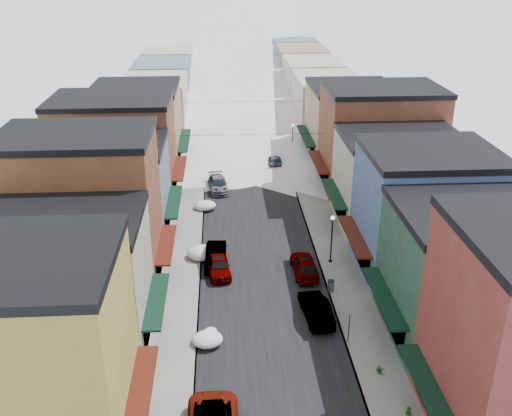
{
  "coord_description": "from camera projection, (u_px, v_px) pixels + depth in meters",
  "views": [
    {
      "loc": [
        -2.98,
        -19.81,
        24.27
      ],
      "look_at": [
        0.0,
        28.06,
        2.76
      ],
      "focal_mm": 40.0,
      "sensor_mm": 36.0,
      "label": 1
    }
  ],
  "objects": [
    {
      "name": "bldg_l_cream",
      "position": [
        68.0,
        283.0,
        36.83
      ],
      "size": [
        11.3,
        8.2,
        9.5
      ],
      "color": "#BDAD98",
      "rests_on": "ground"
    },
    {
      "name": "parking_sign",
      "position": [
        349.0,
        326.0,
        38.14
      ],
      "size": [
        0.14,
        0.28,
        2.17
      ],
      "color": "black",
      "rests_on": "sidewalk_right"
    },
    {
      "name": "sidewalk_left",
      "position": [
        197.0,
        136.0,
        82.38
      ],
      "size": [
        3.2,
        160.0,
        0.15
      ],
      "primitive_type": "cube",
      "color": "gray",
      "rests_on": "ground"
    },
    {
      "name": "snow_pile_near",
      "position": [
        208.0,
        339.0,
        38.54
      ],
      "size": [
        2.1,
        2.49,
        0.89
      ],
      "color": "white",
      "rests_on": "ground"
    },
    {
      "name": "car_green_sedan",
      "position": [
        316.0,
        309.0,
        41.16
      ],
      "size": [
        2.13,
        4.93,
        1.58
      ],
      "primitive_type": "imported",
      "rotation": [
        0.0,
        0.0,
        3.24
      ],
      "color": "black",
      "rests_on": "ground"
    },
    {
      "name": "streetlamp_far",
      "position": [
        293.0,
        135.0,
        74.4
      ],
      "size": [
        0.32,
        0.32,
        3.86
      ],
      "color": "black",
      "rests_on": "sidewalk_right"
    },
    {
      "name": "bldg_l_brick_near",
      "position": [
        83.0,
        211.0,
        43.47
      ],
      "size": [
        12.3,
        8.2,
        12.5
      ],
      "color": "brown",
      "rests_on": "ground"
    },
    {
      "name": "car_lane_silver",
      "position": [
        228.0,
        141.0,
        77.95
      ],
      "size": [
        2.06,
        4.61,
        1.54
      ],
      "primitive_type": "imported",
      "rotation": [
        0.0,
        0.0,
        0.05
      ],
      "color": "#9EA1A6",
      "rests_on": "ground"
    },
    {
      "name": "snow_pile_far",
      "position": [
        205.0,
        205.0,
        58.84
      ],
      "size": [
        2.25,
        2.58,
        0.95
      ],
      "color": "white",
      "rests_on": "ground"
    },
    {
      "name": "bldg_l_grayblue",
      "position": [
        111.0,
        190.0,
        51.96
      ],
      "size": [
        11.3,
        9.2,
        9.0
      ],
      "color": "slate",
      "rests_on": "ground"
    },
    {
      "name": "bldg_l_tan",
      "position": [
        137.0,
        127.0,
        69.06
      ],
      "size": [
        11.3,
        11.2,
        10.0
      ],
      "color": "#8C7E5C",
      "rests_on": "ground"
    },
    {
      "name": "curb_left",
      "position": [
        208.0,
        136.0,
        82.47
      ],
      "size": [
        0.1,
        160.0,
        0.15
      ],
      "primitive_type": "cube",
      "color": "slate",
      "rests_on": "ground"
    },
    {
      "name": "bldg_r_blue",
      "position": [
        425.0,
        211.0,
        45.86
      ],
      "size": [
        11.3,
        9.2,
        10.5
      ],
      "color": "#435E98",
      "rests_on": "ground"
    },
    {
      "name": "bldg_r_cream",
      "position": [
        398.0,
        179.0,
        54.39
      ],
      "size": [
        12.3,
        9.2,
        9.0
      ],
      "color": "beige",
      "rests_on": "ground"
    },
    {
      "name": "planter_far",
      "position": [
        408.0,
        412.0,
        32.35
      ],
      "size": [
        0.46,
        0.46,
        0.61
      ],
      "primitive_type": "imported",
      "rotation": [
        0.0,
        0.0,
        0.49
      ],
      "color": "#2E5125",
      "rests_on": "sidewalk_right"
    },
    {
      "name": "road",
      "position": [
        242.0,
        136.0,
        82.78
      ],
      "size": [
        10.0,
        160.0,
        0.01
      ],
      "primitive_type": "cube",
      "color": "black",
      "rests_on": "ground"
    },
    {
      "name": "bldg_r_brick_far",
      "position": [
        380.0,
        139.0,
        62.11
      ],
      "size": [
        13.3,
        9.2,
        11.5
      ],
      "color": "brown",
      "rests_on": "ground"
    },
    {
      "name": "bldg_l_yellow",
      "position": [
        24.0,
        355.0,
        28.68
      ],
      "size": [
        11.3,
        8.7,
        11.5
      ],
      "color": "#AC9D3F",
      "rests_on": "ground"
    },
    {
      "name": "trash_can",
      "position": [
        331.0,
        285.0,
        44.35
      ],
      "size": [
        0.54,
        0.54,
        0.91
      ],
      "color": "slate",
      "rests_on": "sidewalk_right"
    },
    {
      "name": "overhead_cables",
      "position": [
        246.0,
        117.0,
        68.86
      ],
      "size": [
        16.4,
        15.04,
        0.04
      ],
      "color": "black",
      "rests_on": "ground"
    },
    {
      "name": "car_silver_wagon",
      "position": [
        218.0,
        184.0,
        63.51
      ],
      "size": [
        2.6,
        5.11,
        1.42
      ],
      "primitive_type": "imported",
      "rotation": [
        0.0,
        0.0,
        0.13
      ],
      "color": "gray",
      "rests_on": "ground"
    },
    {
      "name": "bldg_r_tan",
      "position": [
        350.0,
        123.0,
        71.57
      ],
      "size": [
        11.3,
        11.2,
        9.5
      ],
      "color": "tan",
      "rests_on": "ground"
    },
    {
      "name": "bldg_l_brick_far",
      "position": [
        115.0,
        149.0,
        59.69
      ],
      "size": [
        13.3,
        9.2,
        11.0
      ],
      "color": "brown",
      "rests_on": "ground"
    },
    {
      "name": "car_dark_hatch",
      "position": [
        216.0,
        256.0,
        48.28
      ],
      "size": [
        1.87,
        4.79,
        1.55
      ],
      "primitive_type": "imported",
      "rotation": [
        0.0,
        0.0,
        -0.05
      ],
      "color": "black",
      "rests_on": "ground"
    },
    {
      "name": "snow_pile_mid",
      "position": [
        203.0,
        252.0,
        49.39
      ],
      "size": [
        2.68,
        2.85,
        1.14
      ],
      "color": "white",
      "rests_on": "ground"
    },
    {
      "name": "bldg_r_green",
      "position": [
        469.0,
        274.0,
        37.87
      ],
      "size": [
        11.3,
        9.2,
        9.5
      ],
      "color": "#224734",
      "rests_on": "ground"
    },
    {
      "name": "sidewalk_right",
      "position": [
        287.0,
        134.0,
        83.13
      ],
      "size": [
        3.2,
        160.0,
        0.15
      ],
      "primitive_type": "cube",
      "color": "gray",
      "rests_on": "ground"
    },
    {
      "name": "car_lane_white",
      "position": [
        246.0,
        130.0,
        83.13
      ],
      "size": [
        2.56,
        5.2,
        1.42
      ],
      "primitive_type": "imported",
      "rotation": [
        0.0,
        0.0,
        3.1
      ],
      "color": "silver",
      "rests_on": "ground"
    },
    {
      "name": "car_gray_suv",
      "position": [
        304.0,
        265.0,
        46.85
      ],
      "size": [
        2.1,
        4.81,
        1.61
      ],
      "primitive_type": "imported",
      "rotation": [
        0.0,
        0.0,
        3.18
      ],
      "color": "#9C9FA4",
      "rests_on": "ground"
    },
    {
      "name": "car_silver_sedan",
      "position": [
        219.0,
        265.0,
        46.96
      ],
      "size": [
        2.22,
        4.52,
        1.48
      ],
      "primitive_type": "imported",
      "rotation": [
        0.0,
        0.0,
        0.11
      ],
      "color": "#ACAFB4",
      "rests_on": "ground"
    },
    {
      "name": "distant_blocks",
      "position": [
        237.0,
        77.0,
        102.09
      ],
      "size": [
        34.0,
        55.0,
        8.0
      ],
      "color": "gray",
      "rests_on": "ground"
    },
    {
      "name": "car_black_sedan",
      "position": [
        275.0,
        161.0,
        70.65
      ],
      "size": [
        2.08,
        4.75,
        1.36
      ],
      "primitive_type": "imported",
      "rotation": [
        0.0,
        0.0,
        3.1
      ],
      "color": "black",
      "rests_on": "ground"
    },
    {
      "name": "curb_right",
      "position": [
        277.0,
        135.0,
        83.04
      ],
      "size": [
        0.1,
        160.0,
        0.15
      ],
      "primitive_type": "cube",
      "color": "slate",
      "rests_on": "ground"
    },
    {
      "name": "streetlamp_near",
      "position": [
        332.0,
        233.0,
        47.62
      ],
      "size": [
        0.36,
        0.36,
        4.31
      ],
      "color": "black",
      "rests_on": "sidewalk_right"
    },
    {
      "name": "planter_near",
      "position": [
        380.0,
        369.0,
        35.69
      ],
      "size": [
        0.53,
        0.47,
        0.55
      ],
      "primitive_type": "imported",
      "rotation": [
        0.0,
        0.0,
        -0.08
      ],
      "color": "#305F2A",
      "rests_on": "sidewalk_right"
    }
  ]
}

